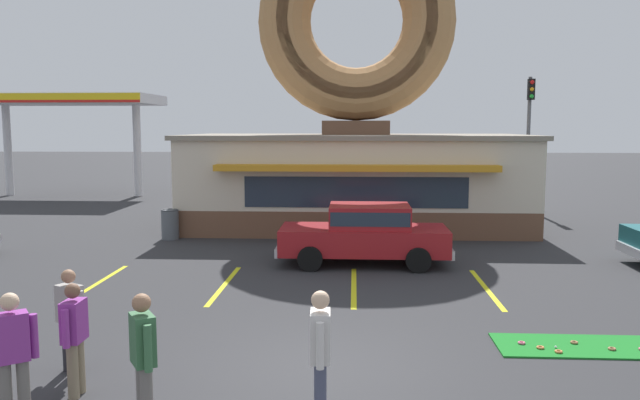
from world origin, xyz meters
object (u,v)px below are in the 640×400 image
object	(u,v)px
pedestrian_beanie_man	(74,334)
trash_bin	(170,224)
pedestrian_blue_sweater_man	(70,316)
pedestrian_hooded_kid	(320,352)
pedestrian_clipboard_woman	(13,353)
traffic_light_pole	(529,125)
car_red	(366,232)
pedestrian_leather_jacket_man	(143,355)
golf_ball	(556,347)

from	to	relation	value
pedestrian_beanie_man	trash_bin	world-z (taller)	pedestrian_beanie_man
pedestrian_blue_sweater_man	pedestrian_hooded_kid	xyz separation A→B (m)	(3.80, -1.50, 0.09)
pedestrian_clipboard_woman	traffic_light_pole	xyz separation A→B (m)	(11.76, 20.81, 2.78)
car_red	pedestrian_clipboard_woman	xyz separation A→B (m)	(-4.44, -9.27, 0.05)
pedestrian_leather_jacket_man	traffic_light_pole	bearing A→B (deg)	64.09
car_red	pedestrian_blue_sweater_man	xyz separation A→B (m)	(-4.51, -7.59, -0.01)
pedestrian_blue_sweater_man	pedestrian_clipboard_woman	size ratio (longest dim) A/B	0.94
pedestrian_hooded_kid	traffic_light_pole	bearing A→B (deg)	68.75
pedestrian_blue_sweater_man	trash_bin	world-z (taller)	pedestrian_blue_sweater_man
car_red	pedestrian_blue_sweater_man	distance (m)	8.83
pedestrian_leather_jacket_man	golf_ball	bearing A→B (deg)	27.60
pedestrian_beanie_man	car_red	bearing A→B (deg)	64.08
pedestrian_hooded_kid	pedestrian_leather_jacket_man	xyz separation A→B (m)	(-2.11, -0.22, -0.00)
car_red	traffic_light_pole	world-z (taller)	traffic_light_pole
pedestrian_blue_sweater_man	traffic_light_pole	xyz separation A→B (m)	(11.82, 19.13, 2.85)
pedestrian_beanie_man	traffic_light_pole	bearing A→B (deg)	60.25
car_red	pedestrian_leather_jacket_man	xyz separation A→B (m)	(-2.81, -9.31, 0.07)
golf_ball	traffic_light_pole	size ratio (longest dim) A/B	0.01
pedestrian_beanie_man	trash_bin	xyz separation A→B (m)	(-2.22, 11.79, -0.36)
pedestrian_clipboard_woman	pedestrian_beanie_man	size ratio (longest dim) A/B	1.07
trash_bin	pedestrian_hooded_kid	bearing A→B (deg)	-65.91
pedestrian_hooded_kid	pedestrian_clipboard_woman	bearing A→B (deg)	-177.24
car_red	pedestrian_beanie_man	world-z (taller)	car_red
pedestrian_blue_sweater_man	pedestrian_beanie_man	bearing A→B (deg)	-61.72
traffic_light_pole	pedestrian_hooded_kid	bearing A→B (deg)	-111.25
pedestrian_hooded_kid	golf_ball	bearing A→B (deg)	37.24
pedestrian_clipboard_woman	traffic_light_pole	bearing A→B (deg)	60.54
pedestrian_clipboard_woman	trash_bin	distance (m)	12.81
car_red	traffic_light_pole	distance (m)	13.95
pedestrian_blue_sweater_man	golf_ball	bearing A→B (deg)	10.02
traffic_light_pole	pedestrian_beanie_man	bearing A→B (deg)	-119.75
car_red	trash_bin	size ratio (longest dim) A/B	4.68
golf_ball	pedestrian_beanie_man	bearing A→B (deg)	-163.28
golf_ball	pedestrian_beanie_man	size ratio (longest dim) A/B	0.03
pedestrian_clipboard_woman	traffic_light_pole	distance (m)	24.06
pedestrian_leather_jacket_man	pedestrian_clipboard_woman	bearing A→B (deg)	178.71
golf_ball	pedestrian_blue_sweater_man	bearing A→B (deg)	-169.98
pedestrian_beanie_man	pedestrian_clipboard_woman	bearing A→B (deg)	-112.54
pedestrian_beanie_man	trash_bin	distance (m)	12.00
pedestrian_leather_jacket_man	pedestrian_clipboard_woman	size ratio (longest dim) A/B	1.02
pedestrian_hooded_kid	pedestrian_clipboard_woman	xyz separation A→B (m)	(-3.74, -0.18, -0.02)
golf_ball	car_red	bearing A→B (deg)	115.72
traffic_light_pole	pedestrian_clipboard_woman	bearing A→B (deg)	-119.46
pedestrian_clipboard_woman	pedestrian_blue_sweater_man	bearing A→B (deg)	92.24
car_red	pedestrian_hooded_kid	xyz separation A→B (m)	(-0.71, -9.09, 0.07)
pedestrian_leather_jacket_man	traffic_light_pole	world-z (taller)	traffic_light_pole
pedestrian_leather_jacket_man	pedestrian_clipboard_woman	xyz separation A→B (m)	(-1.63, 0.04, -0.02)
pedestrian_beanie_man	pedestrian_blue_sweater_man	bearing A→B (deg)	118.28
pedestrian_clipboard_woman	trash_bin	bearing A→B (deg)	98.31
pedestrian_hooded_kid	pedestrian_leather_jacket_man	distance (m)	2.12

